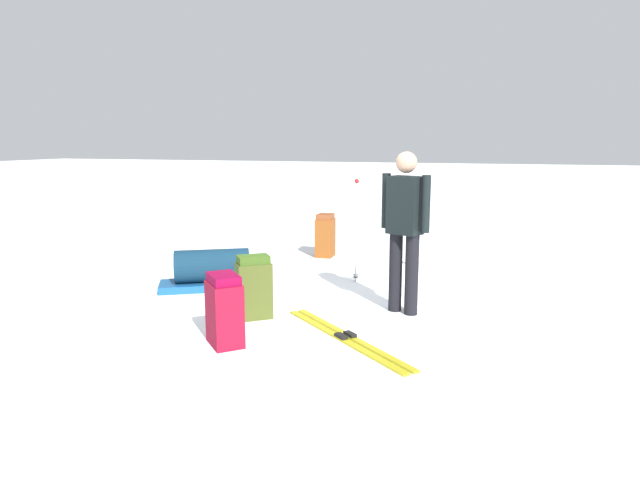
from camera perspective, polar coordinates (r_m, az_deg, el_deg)
ground_plane at (r=6.50m, az=0.00°, el=-6.09°), size 80.00×80.00×0.00m
skier_standing at (r=5.89m, az=8.61°, el=1.63°), size 0.34×0.53×1.70m
ski_pair_near at (r=5.27m, az=2.62°, el=-9.87°), size 1.38×1.54×0.05m
backpack_large_dark at (r=8.81m, az=0.53°, el=0.44°), size 0.33×0.27×0.68m
backpack_bright at (r=5.81m, az=-6.74°, el=-4.83°), size 0.39×0.41×0.66m
backpack_small_spare at (r=5.10m, az=-9.69°, el=-7.06°), size 0.45×0.45×0.65m
ski_poles_planted_near at (r=7.24m, az=3.71°, el=1.53°), size 0.18×0.10×1.33m
gear_sled at (r=7.06m, az=-10.89°, el=-3.07°), size 1.02×1.34×0.49m
thermos_bottle at (r=8.37m, az=9.09°, el=-1.61°), size 0.07×0.07×0.26m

